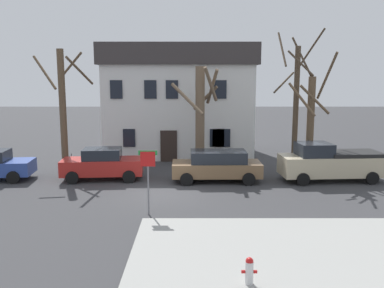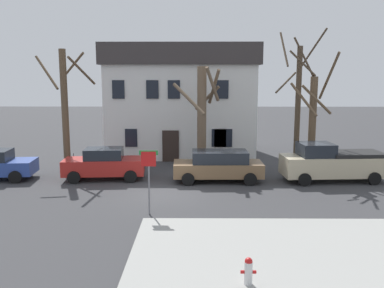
{
  "view_description": "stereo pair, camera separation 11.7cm",
  "coord_description": "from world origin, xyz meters",
  "px_view_note": "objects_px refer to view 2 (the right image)",
  "views": [
    {
      "loc": [
        1.44,
        -19.32,
        5.58
      ],
      "look_at": [
        1.36,
        3.12,
        1.93
      ],
      "focal_mm": 38.43,
      "sensor_mm": 36.0,
      "label": 1
    },
    {
      "loc": [
        1.56,
        -19.32,
        5.58
      ],
      "look_at": [
        1.36,
        3.12,
        1.93
      ],
      "focal_mm": 38.43,
      "sensor_mm": 36.0,
      "label": 2
    }
  ],
  "objects_px": {
    "tree_bare_near": "(65,106)",
    "tree_bare_far": "(298,101)",
    "tree_bare_end": "(313,121)",
    "street_sign_pole": "(149,170)",
    "pickup_truck_beige": "(332,163)",
    "car_brown_wagon": "(218,165)",
    "tree_bare_mid": "(202,114)",
    "bicycle_leaning": "(77,164)",
    "building_main": "(181,99)",
    "fire_hydrant": "(248,270)",
    "car_red_sedan": "(104,164)"
  },
  "relations": [
    {
      "from": "tree_bare_near",
      "to": "pickup_truck_beige",
      "type": "relative_size",
      "value": 1.29
    },
    {
      "from": "tree_bare_mid",
      "to": "car_brown_wagon",
      "type": "xyz_separation_m",
      "value": [
        0.84,
        -2.97,
        -2.5
      ]
    },
    {
      "from": "street_sign_pole",
      "to": "fire_hydrant",
      "type": "bearing_deg",
      "value": -60.94
    },
    {
      "from": "tree_bare_far",
      "to": "bicycle_leaning",
      "type": "relative_size",
      "value": 4.79
    },
    {
      "from": "tree_bare_near",
      "to": "car_brown_wagon",
      "type": "relative_size",
      "value": 1.5
    },
    {
      "from": "tree_bare_near",
      "to": "pickup_truck_beige",
      "type": "bearing_deg",
      "value": -9.05
    },
    {
      "from": "tree_bare_mid",
      "to": "car_red_sedan",
      "type": "relative_size",
      "value": 1.38
    },
    {
      "from": "car_brown_wagon",
      "to": "pickup_truck_beige",
      "type": "relative_size",
      "value": 0.86
    },
    {
      "from": "pickup_truck_beige",
      "to": "street_sign_pole",
      "type": "xyz_separation_m",
      "value": [
        -9.3,
        -5.66,
        0.86
      ]
    },
    {
      "from": "building_main",
      "to": "pickup_truck_beige",
      "type": "height_order",
      "value": "building_main"
    },
    {
      "from": "building_main",
      "to": "fire_hydrant",
      "type": "bearing_deg",
      "value": -82.93
    },
    {
      "from": "car_brown_wagon",
      "to": "tree_bare_far",
      "type": "bearing_deg",
      "value": 28.82
    },
    {
      "from": "tree_bare_far",
      "to": "tree_bare_end",
      "type": "height_order",
      "value": "tree_bare_far"
    },
    {
      "from": "tree_bare_far",
      "to": "tree_bare_near",
      "type": "bearing_deg",
      "value": -179.67
    },
    {
      "from": "tree_bare_mid",
      "to": "bicycle_leaning",
      "type": "height_order",
      "value": "tree_bare_mid"
    },
    {
      "from": "tree_bare_near",
      "to": "tree_bare_far",
      "type": "bearing_deg",
      "value": 0.33
    },
    {
      "from": "building_main",
      "to": "tree_bare_near",
      "type": "bearing_deg",
      "value": -139.23
    },
    {
      "from": "tree_bare_far",
      "to": "fire_hydrant",
      "type": "height_order",
      "value": "tree_bare_far"
    },
    {
      "from": "bicycle_leaning",
      "to": "street_sign_pole",
      "type": "bearing_deg",
      "value": -56.86
    },
    {
      "from": "tree_bare_far",
      "to": "car_brown_wagon",
      "type": "bearing_deg",
      "value": -151.18
    },
    {
      "from": "tree_bare_end",
      "to": "car_brown_wagon",
      "type": "relative_size",
      "value": 1.45
    },
    {
      "from": "building_main",
      "to": "tree_bare_near",
      "type": "height_order",
      "value": "building_main"
    },
    {
      "from": "fire_hydrant",
      "to": "car_brown_wagon",
      "type": "bearing_deg",
      "value": 90.87
    },
    {
      "from": "car_brown_wagon",
      "to": "street_sign_pole",
      "type": "height_order",
      "value": "street_sign_pole"
    },
    {
      "from": "building_main",
      "to": "street_sign_pole",
      "type": "xyz_separation_m",
      "value": [
        -0.86,
        -13.83,
        -2.11
      ]
    },
    {
      "from": "car_brown_wagon",
      "to": "car_red_sedan",
      "type": "bearing_deg",
      "value": 176.52
    },
    {
      "from": "tree_bare_near",
      "to": "tree_bare_end",
      "type": "distance_m",
      "value": 14.52
    },
    {
      "from": "tree_bare_near",
      "to": "tree_bare_end",
      "type": "xyz_separation_m",
      "value": [
        14.48,
        -0.71,
        -0.78
      ]
    },
    {
      "from": "building_main",
      "to": "street_sign_pole",
      "type": "height_order",
      "value": "building_main"
    },
    {
      "from": "tree_bare_end",
      "to": "fire_hydrant",
      "type": "relative_size",
      "value": 9.37
    },
    {
      "from": "tree_bare_end",
      "to": "car_red_sedan",
      "type": "bearing_deg",
      "value": -172.89
    },
    {
      "from": "bicycle_leaning",
      "to": "tree_bare_end",
      "type": "bearing_deg",
      "value": -3.42
    },
    {
      "from": "tree_bare_end",
      "to": "street_sign_pole",
      "type": "xyz_separation_m",
      "value": [
        -8.65,
        -7.36,
        -1.24
      ]
    },
    {
      "from": "car_red_sedan",
      "to": "fire_hydrant",
      "type": "bearing_deg",
      "value": -61.42
    },
    {
      "from": "tree_bare_end",
      "to": "pickup_truck_beige",
      "type": "xyz_separation_m",
      "value": [
        0.65,
        -1.7,
        -2.11
      ]
    },
    {
      "from": "tree_bare_mid",
      "to": "car_brown_wagon",
      "type": "bearing_deg",
      "value": -74.23
    },
    {
      "from": "pickup_truck_beige",
      "to": "bicycle_leaning",
      "type": "xyz_separation_m",
      "value": [
        -14.65,
        2.54,
        -0.64
      ]
    },
    {
      "from": "tree_bare_mid",
      "to": "pickup_truck_beige",
      "type": "relative_size",
      "value": 1.12
    },
    {
      "from": "tree_bare_mid",
      "to": "tree_bare_far",
      "type": "relative_size",
      "value": 0.75
    },
    {
      "from": "tree_bare_mid",
      "to": "street_sign_pole",
      "type": "bearing_deg",
      "value": -105.15
    },
    {
      "from": "tree_bare_near",
      "to": "car_brown_wagon",
      "type": "xyz_separation_m",
      "value": [
        8.96,
        -2.56,
        -3.02
      ]
    },
    {
      "from": "tree_bare_near",
      "to": "tree_bare_mid",
      "type": "bearing_deg",
      "value": 2.92
    },
    {
      "from": "building_main",
      "to": "car_red_sedan",
      "type": "xyz_separation_m",
      "value": [
        -4.0,
        -7.94,
        -3.12
      ]
    },
    {
      "from": "fire_hydrant",
      "to": "bicycle_leaning",
      "type": "relative_size",
      "value": 0.43
    },
    {
      "from": "tree_bare_mid",
      "to": "car_brown_wagon",
      "type": "height_order",
      "value": "tree_bare_mid"
    },
    {
      "from": "tree_bare_mid",
      "to": "street_sign_pole",
      "type": "height_order",
      "value": "tree_bare_mid"
    },
    {
      "from": "pickup_truck_beige",
      "to": "fire_hydrant",
      "type": "relative_size",
      "value": 7.5
    },
    {
      "from": "tree_bare_end",
      "to": "street_sign_pole",
      "type": "distance_m",
      "value": 11.42
    },
    {
      "from": "tree_bare_near",
      "to": "fire_hydrant",
      "type": "distance_m",
      "value": 17.07
    },
    {
      "from": "tree_bare_far",
      "to": "car_red_sedan",
      "type": "relative_size",
      "value": 1.85
    }
  ]
}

